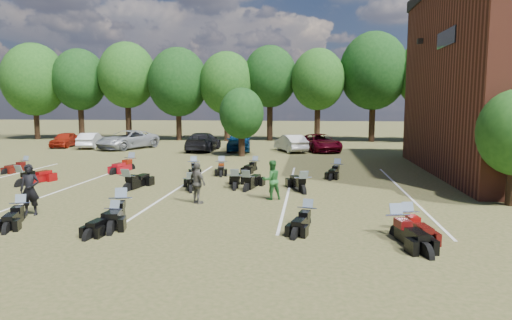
# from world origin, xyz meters

# --- Properties ---
(ground) EXTENTS (160.00, 160.00, 0.00)m
(ground) POSITION_xyz_m (0.00, 0.00, 0.00)
(ground) COLOR brown
(ground) RESTS_ON ground
(car_0) EXTENTS (1.98, 3.99, 1.31)m
(car_0) POSITION_xyz_m (-18.33, 20.47, 0.65)
(car_0) COLOR #9B1D0E
(car_0) RESTS_ON ground
(car_1) EXTENTS (2.07, 4.13, 1.30)m
(car_1) POSITION_xyz_m (-15.74, 20.03, 0.65)
(car_1) COLOR silver
(car_1) RESTS_ON ground
(car_2) EXTENTS (4.56, 6.12, 1.55)m
(car_2) POSITION_xyz_m (-12.30, 19.63, 0.77)
(car_2) COLOR gray
(car_2) RESTS_ON ground
(car_3) EXTENTS (2.16, 5.12, 1.48)m
(car_3) POSITION_xyz_m (-5.64, 18.82, 0.74)
(car_3) COLOR black
(car_3) RESTS_ON ground
(car_4) EXTENTS (2.43, 4.79, 1.56)m
(car_4) POSITION_xyz_m (-2.81, 19.21, 0.78)
(car_4) COLOR navy
(car_4) RESTS_ON ground
(car_5) EXTENTS (2.96, 4.31, 1.35)m
(car_5) POSITION_xyz_m (1.38, 19.07, 0.67)
(car_5) COLOR beige
(car_5) RESTS_ON ground
(car_6) EXTENTS (3.94, 5.45, 1.38)m
(car_6) POSITION_xyz_m (3.65, 19.58, 0.69)
(car_6) COLOR #500413
(car_6) RESTS_ON ground
(car_7) EXTENTS (3.18, 4.88, 1.31)m
(car_7) POSITION_xyz_m (14.11, 19.62, 0.66)
(car_7) COLOR #3B3C40
(car_7) RESTS_ON ground
(person_black) EXTENTS (0.72, 0.55, 1.77)m
(person_black) POSITION_xyz_m (-6.62, -2.55, 0.89)
(person_black) COLOR black
(person_black) RESTS_ON ground
(person_green) EXTENTS (0.96, 0.89, 1.58)m
(person_green) POSITION_xyz_m (1.41, 0.97, 0.79)
(person_green) COLOR #266529
(person_green) RESTS_ON ground
(person_grey) EXTENTS (0.96, 0.89, 1.59)m
(person_grey) POSITION_xyz_m (-1.35, -0.13, 0.80)
(person_grey) COLOR #4F4C43
(person_grey) RESTS_ON ground
(motorcycle_1) EXTENTS (1.31, 2.20, 1.17)m
(motorcycle_1) POSITION_xyz_m (-6.55, -3.24, 0.00)
(motorcycle_1) COLOR black
(motorcycle_1) RESTS_ON ground
(motorcycle_2) EXTENTS (1.36, 2.61, 1.39)m
(motorcycle_2) POSITION_xyz_m (-3.37, -2.58, 0.00)
(motorcycle_2) COLOR black
(motorcycle_2) RESTS_ON ground
(motorcycle_3) EXTENTS (0.80, 2.04, 1.11)m
(motorcycle_3) POSITION_xyz_m (-3.19, -3.55, 0.00)
(motorcycle_3) COLOR black
(motorcycle_3) RESTS_ON ground
(motorcycle_4) EXTENTS (1.10, 2.14, 1.14)m
(motorcycle_4) POSITION_xyz_m (2.85, -2.75, 0.00)
(motorcycle_4) COLOR black
(motorcycle_4) RESTS_ON ground
(motorcycle_5) EXTENTS (1.32, 2.49, 1.33)m
(motorcycle_5) POSITION_xyz_m (5.44, -3.72, 0.00)
(motorcycle_5) COLOR black
(motorcycle_5) RESTS_ON ground
(motorcycle_6) EXTENTS (1.03, 2.24, 1.20)m
(motorcycle_6) POSITION_xyz_m (5.89, -3.06, 0.00)
(motorcycle_6) COLOR #430B09
(motorcycle_6) RESTS_ON ground
(motorcycle_7) EXTENTS (1.40, 2.60, 1.38)m
(motorcycle_7) POSITION_xyz_m (-10.40, 2.52, 0.00)
(motorcycle_7) COLOR maroon
(motorcycle_7) RESTS_ON ground
(motorcycle_9) EXTENTS (1.15, 2.57, 1.39)m
(motorcycle_9) POSITION_xyz_m (-5.01, 1.93, 0.00)
(motorcycle_9) COLOR black
(motorcycle_9) RESTS_ON ground
(motorcycle_10) EXTENTS (1.18, 2.45, 1.31)m
(motorcycle_10) POSITION_xyz_m (0.17, 2.62, 0.00)
(motorcycle_10) COLOR black
(motorcycle_10) RESTS_ON ground
(motorcycle_11) EXTENTS (1.24, 2.31, 1.23)m
(motorcycle_11) POSITION_xyz_m (-2.20, 2.07, 0.00)
(motorcycle_11) COLOR black
(motorcycle_11) RESTS_ON ground
(motorcycle_12) EXTENTS (0.97, 2.41, 1.31)m
(motorcycle_12) POSITION_xyz_m (-0.40, 2.87, 0.00)
(motorcycle_12) COLOR black
(motorcycle_12) RESTS_ON ground
(motorcycle_13) EXTENTS (1.44, 2.56, 1.36)m
(motorcycle_13) POSITION_xyz_m (2.63, 2.40, 0.00)
(motorcycle_13) COLOR black
(motorcycle_13) RESTS_ON ground
(motorcycle_14) EXTENTS (0.94, 2.11, 1.13)m
(motorcycle_14) POSITION_xyz_m (-13.32, 7.23, 0.00)
(motorcycle_14) COLOR #4A0F0A
(motorcycle_14) RESTS_ON ground
(motorcycle_15) EXTENTS (1.14, 2.56, 1.38)m
(motorcycle_15) POSITION_xyz_m (-7.38, 8.16, 0.00)
(motorcycle_15) COLOR #9F0B15
(motorcycle_15) RESTS_ON ground
(motorcycle_16) EXTENTS (1.30, 2.31, 1.23)m
(motorcycle_16) POSITION_xyz_m (-3.51, 7.64, 0.00)
(motorcycle_16) COLOR black
(motorcycle_16) RESTS_ON ground
(motorcycle_17) EXTENTS (1.06, 2.28, 1.22)m
(motorcycle_17) POSITION_xyz_m (-1.99, 7.90, 0.00)
(motorcycle_17) COLOR black
(motorcycle_17) RESTS_ON ground
(motorcycle_18) EXTENTS (1.07, 2.12, 1.13)m
(motorcycle_18) POSITION_xyz_m (-0.22, 8.73, 0.00)
(motorcycle_18) COLOR black
(motorcycle_18) RESTS_ON ground
(motorcycle_20) EXTENTS (1.21, 2.31, 1.23)m
(motorcycle_20) POSITION_xyz_m (4.35, 7.48, 0.00)
(motorcycle_20) COLOR black
(motorcycle_20) RESTS_ON ground
(tree_line) EXTENTS (56.00, 6.00, 9.79)m
(tree_line) POSITION_xyz_m (-1.00, 29.00, 6.31)
(tree_line) COLOR black
(tree_line) RESTS_ON ground
(young_tree_midfield) EXTENTS (3.20, 3.20, 4.70)m
(young_tree_midfield) POSITION_xyz_m (-2.00, 15.50, 3.09)
(young_tree_midfield) COLOR black
(young_tree_midfield) RESTS_ON ground
(parking_lines) EXTENTS (20.10, 14.00, 0.01)m
(parking_lines) POSITION_xyz_m (-3.00, 3.00, 0.01)
(parking_lines) COLOR silver
(parking_lines) RESTS_ON ground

